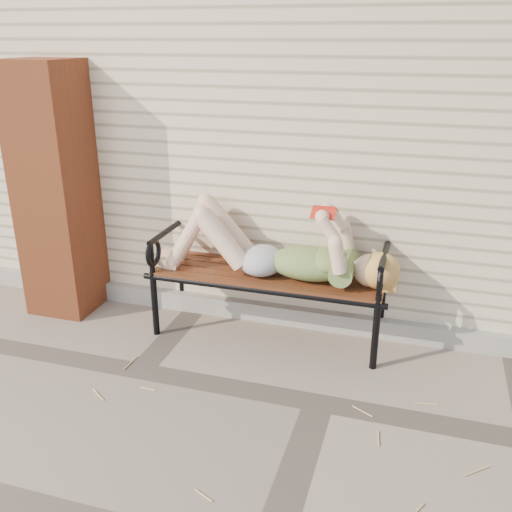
% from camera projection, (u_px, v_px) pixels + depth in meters
% --- Properties ---
extents(ground, '(80.00, 80.00, 0.00)m').
position_uv_depth(ground, '(319.00, 403.00, 3.59)').
color(ground, gray).
rests_on(ground, ground).
extents(house_wall, '(8.00, 4.00, 3.00)m').
position_uv_depth(house_wall, '(383.00, 105.00, 5.71)').
color(house_wall, beige).
rests_on(house_wall, ground).
extents(foundation_strip, '(8.00, 0.10, 0.15)m').
position_uv_depth(foundation_strip, '(343.00, 323.00, 4.42)').
color(foundation_strip, gray).
rests_on(foundation_strip, ground).
extents(brick_pillar, '(0.50, 0.50, 2.00)m').
position_uv_depth(brick_pillar, '(56.00, 192.00, 4.52)').
color(brick_pillar, '#9D4623').
rests_on(brick_pillar, ground).
extents(garden_bench, '(1.88, 0.75, 1.21)m').
position_uv_depth(garden_bench, '(273.00, 246.00, 4.27)').
color(garden_bench, black).
rests_on(garden_bench, ground).
extents(reading_woman, '(1.77, 0.40, 0.56)m').
position_uv_depth(reading_woman, '(270.00, 248.00, 4.12)').
color(reading_woman, '#0A384B').
rests_on(reading_woman, ground).
extents(straw_scatter, '(2.71, 1.64, 0.01)m').
position_uv_depth(straw_scatter, '(192.00, 488.00, 2.91)').
color(straw_scatter, '#D8B369').
rests_on(straw_scatter, ground).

